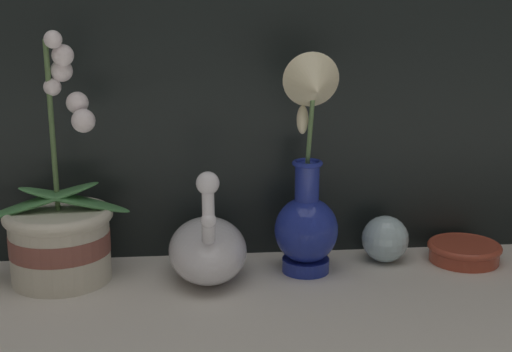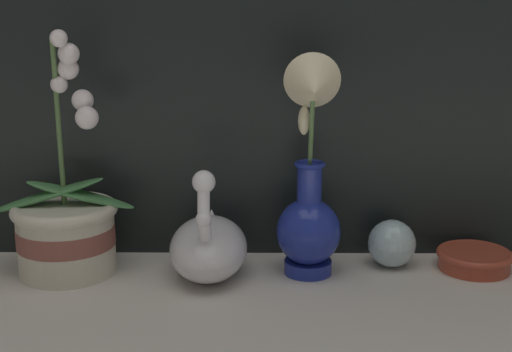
# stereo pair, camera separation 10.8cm
# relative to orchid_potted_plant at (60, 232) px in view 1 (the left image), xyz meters

# --- Properties ---
(ground_plane) EXTENTS (2.80, 2.80, 0.00)m
(ground_plane) POSITION_rel_orchid_potted_plant_xyz_m (0.33, -0.14, -0.08)
(ground_plane) COLOR beige
(orchid_potted_plant) EXTENTS (0.23, 0.17, 0.38)m
(orchid_potted_plant) POSITION_rel_orchid_potted_plant_xyz_m (0.00, 0.00, 0.00)
(orchid_potted_plant) COLOR beige
(orchid_potted_plant) RESTS_ON ground_plane
(swan_figurine) EXTENTS (0.12, 0.20, 0.19)m
(swan_figurine) POSITION_rel_orchid_potted_plant_xyz_m (0.23, -0.01, -0.03)
(swan_figurine) COLOR white
(swan_figurine) RESTS_ON ground_plane
(blue_vase) EXTENTS (0.10, 0.13, 0.35)m
(blue_vase) POSITION_rel_orchid_potted_plant_xyz_m (0.38, -0.01, 0.05)
(blue_vase) COLOR navy
(blue_vase) RESTS_ON ground_plane
(glass_sphere) EXTENTS (0.08, 0.08, 0.08)m
(glass_sphere) POSITION_rel_orchid_potted_plant_xyz_m (0.52, 0.03, -0.04)
(glass_sphere) COLOR silver
(glass_sphere) RESTS_ON ground_plane
(amber_dish) EXTENTS (0.12, 0.12, 0.03)m
(amber_dish) POSITION_rel_orchid_potted_plant_xyz_m (0.66, 0.02, -0.06)
(amber_dish) COLOR #A8422D
(amber_dish) RESTS_ON ground_plane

